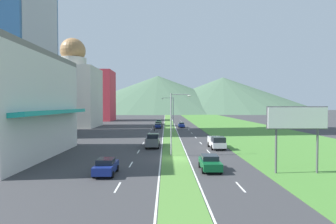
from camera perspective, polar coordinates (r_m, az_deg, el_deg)
name	(u,v)px	position (r m, az deg, el deg)	size (l,w,h in m)	color
ground_plane	(175,159)	(34.36, 1.41, -9.91)	(600.00, 600.00, 0.00)	#38383A
grass_median	(169,124)	(93.91, 0.22, -2.57)	(3.20, 240.00, 0.06)	#518438
grass_verge_right	(228,124)	(96.38, 12.57, -2.50)	(24.00, 240.00, 0.06)	#477F33
lane_dash_left_1	(118,187)	(23.49, -10.61, -15.38)	(0.16, 2.80, 0.01)	silver
lane_dash_left_2	(131,164)	(31.59, -7.86, -10.94)	(0.16, 2.80, 0.01)	silver
lane_dash_left_3	(138,151)	(39.84, -6.27, -8.31)	(0.16, 2.80, 0.01)	silver
lane_dash_left_4	(143,143)	(48.17, -5.25, -6.58)	(0.16, 2.80, 0.01)	silver
lane_dash_left_5	(147,137)	(56.53, -4.53, -5.37)	(0.16, 2.80, 0.01)	silver
lane_dash_left_6	(149,133)	(64.92, -4.00, -4.46)	(0.16, 2.80, 0.01)	silver
lane_dash_left_7	(151,130)	(73.33, -3.59, -3.76)	(0.16, 2.80, 0.01)	silver
lane_dash_left_8	(153,127)	(81.75, -3.26, -3.21)	(0.16, 2.80, 0.01)	silver
lane_dash_left_9	(154,125)	(90.18, -3.00, -2.76)	(0.16, 2.80, 0.01)	silver
lane_dash_left_10	(155,123)	(98.62, -2.78, -2.39)	(0.16, 2.80, 0.01)	silver
lane_dash_left_11	(156,122)	(107.06, -2.60, -2.07)	(0.16, 2.80, 0.01)	silver
lane_dash_left_12	(157,120)	(115.50, -2.44, -1.80)	(0.16, 2.80, 0.01)	silver
lane_dash_right_1	(240,187)	(23.97, 15.09, -15.06)	(0.16, 2.80, 0.01)	silver
lane_dash_right_2	(220,164)	(31.95, 10.95, -10.81)	(0.16, 2.80, 0.01)	silver
lane_dash_right_3	(208,151)	(40.12, 8.53, -8.25)	(0.16, 2.80, 0.01)	silver
lane_dash_right_4	(201,143)	(48.40, 6.96, -6.55)	(0.16, 2.80, 0.01)	silver
lane_dash_right_5	(196,137)	(56.73, 5.85, -5.34)	(0.16, 2.80, 0.01)	silver
lane_dash_right_6	(192,133)	(65.10, 5.03, -4.45)	(0.16, 2.80, 0.01)	silver
lane_dash_right_7	(189,130)	(73.49, 4.40, -3.75)	(0.16, 2.80, 0.01)	silver
lane_dash_right_8	(186,127)	(81.89, 3.90, -3.20)	(0.16, 2.80, 0.01)	silver
lane_dash_right_9	(184,125)	(90.31, 3.49, -2.75)	(0.16, 2.80, 0.01)	silver
lane_dash_right_10	(183,123)	(98.73, 3.15, -2.38)	(0.16, 2.80, 0.01)	silver
lane_dash_right_11	(181,122)	(107.16, 2.86, -2.07)	(0.16, 2.80, 0.01)	silver
lane_dash_right_12	(180,120)	(115.60, 2.62, -1.80)	(0.16, 2.80, 0.01)	silver
edge_line_median_left	(164,124)	(93.90, -0.85, -2.58)	(0.16, 240.00, 0.01)	silver
edge_line_median_right	(174,124)	(93.94, 1.29, -2.58)	(0.16, 240.00, 0.01)	silver
domed_building	(73,91)	(87.70, -19.40, 4.12)	(14.57, 14.57, 27.10)	beige
midrise_colored	(98,96)	(118.26, -14.65, 3.35)	(13.00, 13.00, 21.16)	#D83847
hill_far_left	(81,100)	(327.21, -17.96, 2.52)	(197.74, 197.74, 25.12)	#47664C
hill_far_center	(158,94)	(266.11, -2.15, 3.89)	(186.62, 186.62, 35.03)	#47664C
hill_far_right	(223,94)	(269.00, 11.54, 3.65)	(177.12, 177.12, 33.31)	#47664C
street_lamp_near	(173,120)	(35.79, 1.16, -1.63)	(2.77, 0.43, 8.35)	#99999E
street_lamp_mid	(172,112)	(67.01, 0.82, 0.03)	(3.05, 0.39, 8.65)	#99999E
billboard_roadside	(297,121)	(29.37, 25.70, -1.80)	(6.05, 0.28, 6.68)	#4C4C51
car_0	(181,125)	(80.54, 2.85, -2.75)	(1.86, 4.66, 1.50)	navy
car_1	(210,163)	(28.79, 8.87, -10.56)	(2.04, 4.14, 1.58)	#0C5128
car_2	(159,122)	(94.16, -1.97, -2.09)	(1.86, 4.44, 1.59)	#0C5128
car_3	(106,166)	(27.47, -13.00, -11.16)	(1.97, 4.04, 1.60)	navy
car_4	(158,124)	(84.58, -2.17, -2.54)	(1.86, 4.46, 1.48)	maroon
car_5	(158,126)	(78.43, -2.18, -2.88)	(2.00, 4.68, 1.42)	navy
pickup_truck_0	(217,142)	(42.55, 10.31, -6.36)	(2.18, 5.40, 2.00)	silver
pickup_truck_1	(153,141)	(43.86, -3.25, -6.10)	(2.18, 5.40, 2.00)	#515459
motorcycle_rider	(154,128)	(69.66, -2.91, -3.44)	(0.36, 2.00, 1.80)	black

